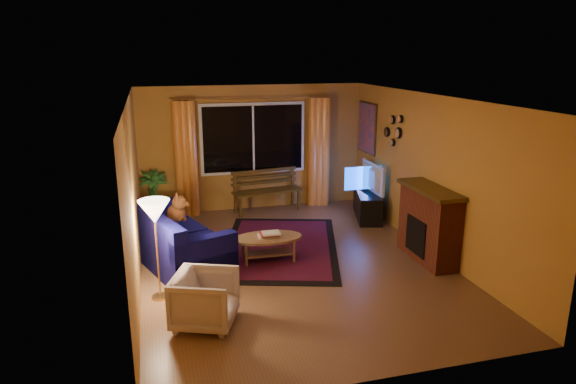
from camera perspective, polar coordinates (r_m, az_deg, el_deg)
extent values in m
cube|color=brown|center=(7.94, 0.57, -7.96)|extent=(4.50, 6.00, 0.02)
cube|color=white|center=(7.31, 0.62, 10.48)|extent=(4.50, 6.00, 0.02)
cube|color=#C18333|center=(10.39, -3.92, 4.91)|extent=(4.50, 0.02, 2.50)
cube|color=#C18333|center=(7.27, -16.82, -0.33)|extent=(0.02, 6.00, 2.50)
cube|color=#C18333|center=(8.41, 15.60, 1.86)|extent=(0.02, 6.00, 2.50)
cube|color=black|center=(10.29, -3.87, 5.94)|extent=(2.00, 0.02, 1.30)
cylinder|color=#BF8C3F|center=(10.15, -3.90, 10.36)|extent=(3.20, 0.03, 0.03)
cylinder|color=orange|center=(10.12, -11.29, 3.61)|extent=(0.36, 0.36, 2.24)
cylinder|color=orange|center=(10.63, 3.40, 4.45)|extent=(0.36, 0.36, 2.24)
cube|color=#3E2C0D|center=(10.36, -2.31, -1.02)|extent=(1.43, 0.61, 0.42)
imported|color=#235B1E|center=(10.03, -14.71, -0.45)|extent=(0.61, 0.61, 0.97)
cube|color=#080747|center=(8.00, -12.39, -4.65)|extent=(1.63, 2.39, 0.89)
imported|color=#BFADB2|center=(6.21, -9.19, -11.44)|extent=(0.86, 0.89, 0.71)
cylinder|color=#BF8C3F|center=(6.84, -14.34, -6.36)|extent=(0.28, 0.28, 1.32)
cube|color=#6E0309|center=(8.54, -0.86, -6.09)|extent=(2.61, 3.32, 0.02)
cylinder|color=#A0764E|center=(7.97, -2.24, -6.28)|extent=(1.10, 1.10, 0.39)
cube|color=black|center=(10.08, 8.81, -1.37)|extent=(0.75, 1.31, 0.52)
imported|color=black|center=(9.94, 8.93, 1.60)|extent=(0.14, 0.97, 0.56)
cube|color=maroon|center=(8.17, 15.38, -3.65)|extent=(0.40, 1.20, 1.10)
cube|color=#DB4F21|center=(10.46, 8.76, 7.06)|extent=(0.04, 0.76, 0.96)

